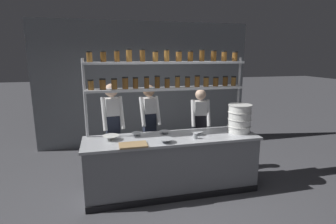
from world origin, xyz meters
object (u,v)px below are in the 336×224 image
serving_cup_front (195,136)px  chef_right (200,125)px  container_stack (239,118)px  prep_bowl_center_back (111,138)px  spice_shelf_unit (167,78)px  prep_bowl_near_left (166,141)px  cutting_board (133,145)px  chef_left (113,126)px  chef_center (149,123)px  prep_bowl_center_front (137,134)px  prep_bowl_near_right (197,133)px  prep_bowl_far_left (165,132)px

serving_cup_front → chef_right: bearing=65.0°
chef_right → container_stack: (0.42, -0.71, 0.26)m
prep_bowl_center_back → serving_cup_front: 1.30m
spice_shelf_unit → prep_bowl_near_left: (-0.16, -0.57, -0.88)m
prep_bowl_near_left → chef_right: bearing=46.3°
cutting_board → prep_bowl_center_back: 0.46m
spice_shelf_unit → serving_cup_front: bearing=-56.5°
chef_left → chef_right: size_ratio=1.10×
chef_center → prep_bowl_center_front: 0.65m
prep_bowl_near_right → serving_cup_front: size_ratio=2.59×
spice_shelf_unit → cutting_board: 1.26m
prep_bowl_near_left → chef_center: bearing=93.6°
spice_shelf_unit → prep_bowl_center_front: spice_shelf_unit is taller
chef_center → serving_cup_front: 1.10m
spice_shelf_unit → prep_bowl_near_left: spice_shelf_unit is taller
chef_right → prep_bowl_center_front: chef_right is taller
spice_shelf_unit → prep_bowl_near_left: bearing=-105.9°
container_stack → prep_bowl_near_right: (-0.73, 0.05, -0.21)m
spice_shelf_unit → cutting_board: size_ratio=6.64×
chef_left → chef_center: (0.67, 0.22, -0.04)m
spice_shelf_unit → chef_right: (0.73, 0.37, -0.94)m
prep_bowl_far_left → chef_left: bearing=155.6°
chef_center → prep_bowl_near_left: size_ratio=7.45×
prep_bowl_near_left → prep_bowl_far_left: (0.09, 0.43, -0.01)m
chef_left → chef_right: (1.63, 0.13, -0.11)m
chef_right → prep_bowl_near_left: chef_right is taller
chef_center → container_stack: (1.38, -0.80, 0.20)m
chef_center → prep_bowl_far_left: (0.15, -0.59, -0.02)m
chef_right → chef_center: bearing=-174.8°
cutting_board → prep_bowl_center_front: bearing=76.0°
spice_shelf_unit → prep_bowl_far_left: spice_shelf_unit is taller
prep_bowl_near_right → serving_cup_front: serving_cup_front is taller
chef_right → prep_bowl_far_left: (-0.81, -0.50, 0.05)m
chef_right → prep_bowl_center_front: bearing=-148.4°
prep_bowl_center_back → prep_bowl_far_left: bearing=7.3°
container_stack → spice_shelf_unit: bearing=163.5°
prep_bowl_center_front → serving_cup_front: bearing=-23.7°
prep_bowl_near_right → prep_bowl_far_left: 0.53m
chef_left → prep_bowl_center_front: 0.52m
prep_bowl_far_left → container_stack: bearing=-9.7°
spice_shelf_unit → prep_bowl_near_right: 1.03m
serving_cup_front → cutting_board: bearing=-174.3°
cutting_board → prep_bowl_near_right: size_ratio=1.83×
spice_shelf_unit → container_stack: spice_shelf_unit is taller
container_stack → prep_bowl_far_left: (-1.23, 0.21, -0.22)m
chef_left → prep_bowl_center_front: size_ratio=9.70×
spice_shelf_unit → prep_bowl_near_left: size_ratio=11.85×
chef_left → prep_bowl_far_left: 0.90m
serving_cup_front → container_stack: bearing=10.5°
chef_right → container_stack: 0.87m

